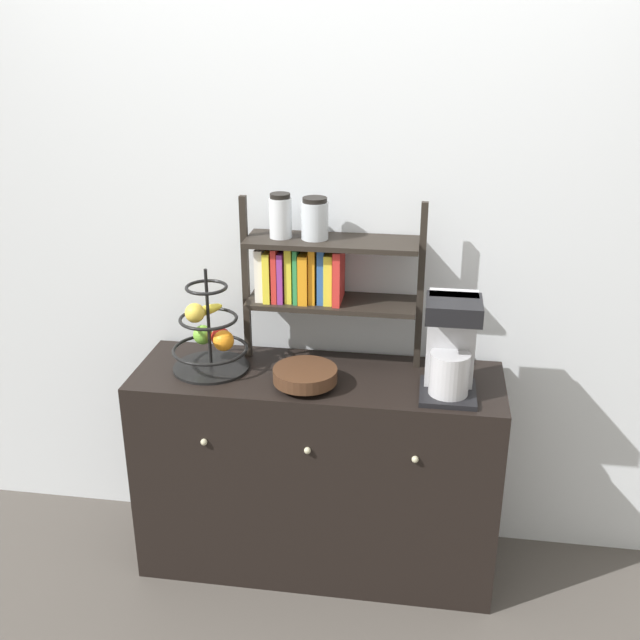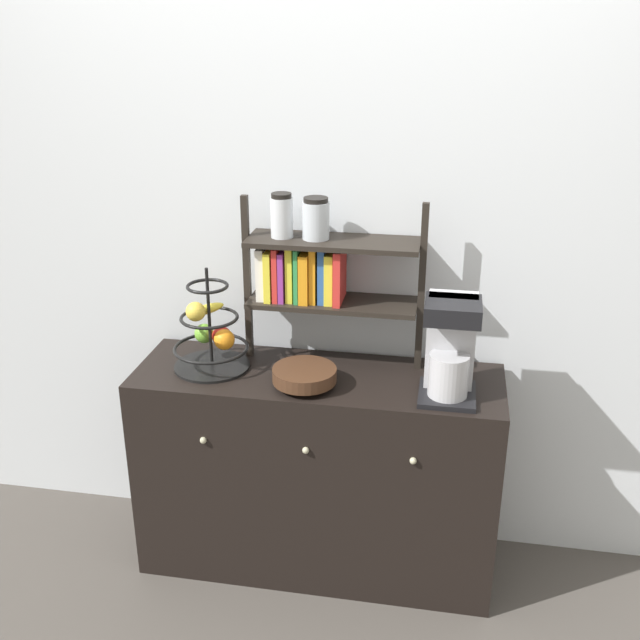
{
  "view_description": "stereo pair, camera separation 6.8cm",
  "coord_description": "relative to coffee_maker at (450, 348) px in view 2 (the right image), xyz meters",
  "views": [
    {
      "loc": [
        0.37,
        -2.16,
        2.01
      ],
      "look_at": [
        0.01,
        0.21,
        1.02
      ],
      "focal_mm": 42.0,
      "sensor_mm": 36.0,
      "label": 1
    },
    {
      "loc": [
        0.44,
        -2.15,
        2.01
      ],
      "look_at": [
        0.01,
        0.21,
        1.02
      ],
      "focal_mm": 42.0,
      "sensor_mm": 36.0,
      "label": 2
    }
  ],
  "objects": [
    {
      "name": "ground_plane",
      "position": [
        -0.46,
        -0.15,
        -0.98
      ],
      "size": [
        12.0,
        12.0,
        0.0
      ],
      "primitive_type": "plane",
      "color": "#47423D"
    },
    {
      "name": "wall_back",
      "position": [
        -0.46,
        0.32,
        0.32
      ],
      "size": [
        7.0,
        0.05,
        2.6
      ],
      "primitive_type": "cube",
      "color": "silver",
      "rests_on": "ground_plane"
    },
    {
      "name": "sideboard",
      "position": [
        -0.46,
        0.06,
        -0.58
      ],
      "size": [
        1.33,
        0.45,
        0.81
      ],
      "color": "black",
      "rests_on": "ground_plane"
    },
    {
      "name": "coffee_maker",
      "position": [
        0.0,
        0.0,
        0.0
      ],
      "size": [
        0.19,
        0.21,
        0.35
      ],
      "color": "black",
      "rests_on": "sideboard"
    },
    {
      "name": "fruit_stand",
      "position": [
        -0.85,
        0.06,
        -0.05
      ],
      "size": [
        0.28,
        0.28,
        0.38
      ],
      "color": "black",
      "rests_on": "sideboard"
    },
    {
      "name": "wooden_bowl",
      "position": [
        -0.49,
        -0.03,
        -0.13
      ],
      "size": [
        0.22,
        0.22,
        0.07
      ],
      "color": "#422819",
      "rests_on": "sideboard"
    },
    {
      "name": "shelf_hutch",
      "position": [
        -0.5,
        0.19,
        0.2
      ],
      "size": [
        0.66,
        0.2,
        0.63
      ],
      "color": "black",
      "rests_on": "sideboard"
    }
  ]
}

